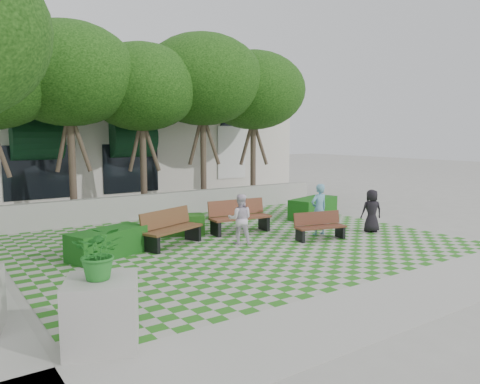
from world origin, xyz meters
TOP-DOWN VIEW (x-y plane):
  - ground at (0.00, 0.00)m, footprint 90.00×90.00m
  - lawn at (0.00, 1.00)m, footprint 12.00×12.00m
  - sidewalk_south at (0.00, -4.70)m, footprint 16.00×2.00m
  - retaining_wall at (0.00, 6.20)m, footprint 15.00×0.36m
  - bench_east at (2.28, -0.13)m, footprint 1.64×0.85m
  - bench_mid at (0.86, 2.06)m, footprint 2.05×0.85m
  - bench_west at (-1.75, 1.68)m, footprint 2.06×1.33m
  - hedge_east at (4.61, 2.59)m, footprint 2.36×1.47m
  - hedge_midright at (2.22, 4.27)m, footprint 1.91×1.00m
  - hedge_midleft at (-1.00, 2.93)m, footprint 1.92×1.30m
  - hedge_west at (-3.63, 1.55)m, footprint 2.21×1.48m
  - planter_front at (-5.44, -3.42)m, footprint 1.36×1.36m
  - person_blue at (2.72, 0.36)m, footprint 0.61×0.42m
  - person_dark at (4.40, -0.32)m, footprint 0.80×0.69m
  - person_white at (0.01, 0.78)m, footprint 0.89×0.85m
  - tree_row at (-1.86, 5.95)m, footprint 17.70×13.40m
  - building at (0.93, 14.08)m, footprint 18.00×8.92m

SIDE VIEW (x-z plane):
  - ground at x=0.00m, z-range 0.00..0.00m
  - sidewalk_south at x=0.00m, z-range 0.00..0.01m
  - lawn at x=0.00m, z-range 0.01..0.01m
  - hedge_midleft at x=-1.00m, z-range 0.00..0.63m
  - hedge_midright at x=2.22m, z-range 0.00..0.64m
  - hedge_west at x=-3.63m, z-range 0.00..0.72m
  - hedge_east at x=4.61m, z-range 0.00..0.77m
  - bench_east at x=2.28m, z-range -0.02..0.81m
  - retaining_wall at x=0.00m, z-range 0.00..0.90m
  - bench_west at x=-1.75m, z-range -0.02..1.01m
  - bench_mid at x=0.86m, z-range -0.02..1.03m
  - person_dark at x=4.40m, z-range 0.00..1.39m
  - person_white at x=0.01m, z-range 0.00..1.45m
  - planter_front at x=-5.44m, z-range -0.17..1.67m
  - person_blue at x=2.72m, z-range 0.00..1.62m
  - building at x=0.93m, z-range -0.06..5.09m
  - tree_row at x=-1.86m, z-range 1.47..8.88m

